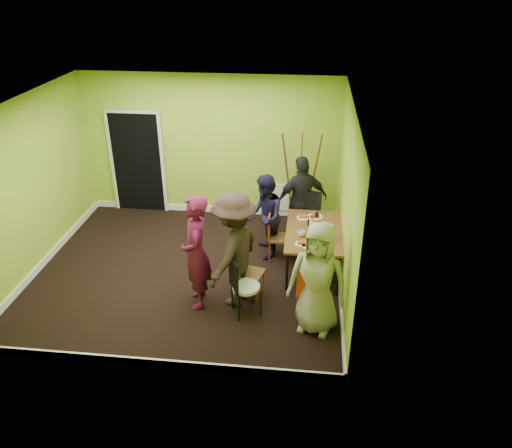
{
  "coord_description": "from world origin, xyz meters",
  "views": [
    {
      "loc": [
        1.9,
        -6.86,
        4.58
      ],
      "look_at": [
        1.13,
        0.0,
        0.95
      ],
      "focal_mm": 35.0,
      "sensor_mm": 36.0,
      "label": 1
    }
  ],
  "objects_px": {
    "thermos": "(312,223)",
    "person_front_end": "(318,279)",
    "dining_table": "(314,233)",
    "easel": "(300,180)",
    "chair_left_far": "(275,233)",
    "person_back_end": "(302,200)",
    "chair_back_end": "(307,209)",
    "person_left_near": "(234,250)",
    "chair_bentwood": "(242,284)",
    "blue_bottle": "(329,234)",
    "chair_front_end": "(311,290)",
    "orange_bottle": "(313,224)",
    "person_left_far": "(265,217)",
    "chair_left_near": "(247,268)",
    "person_standing": "(196,253)"
  },
  "relations": [
    {
      "from": "thermos",
      "to": "person_front_end",
      "type": "distance_m",
      "value": 1.55
    },
    {
      "from": "dining_table",
      "to": "easel",
      "type": "relative_size",
      "value": 0.8
    },
    {
      "from": "chair_left_far",
      "to": "easel",
      "type": "bearing_deg",
      "value": 166.98
    },
    {
      "from": "easel",
      "to": "person_front_end",
      "type": "xyz_separation_m",
      "value": [
        0.34,
        -3.14,
        -0.1
      ]
    },
    {
      "from": "easel",
      "to": "person_back_end",
      "type": "bearing_deg",
      "value": -85.65
    },
    {
      "from": "chair_back_end",
      "to": "person_left_near",
      "type": "relative_size",
      "value": 0.58
    },
    {
      "from": "chair_left_far",
      "to": "person_back_end",
      "type": "distance_m",
      "value": 0.84
    },
    {
      "from": "chair_bentwood",
      "to": "thermos",
      "type": "height_order",
      "value": "thermos"
    },
    {
      "from": "easel",
      "to": "person_back_end",
      "type": "xyz_separation_m",
      "value": [
        0.05,
        -0.68,
        -0.1
      ]
    },
    {
      "from": "chair_bentwood",
      "to": "person_back_end",
      "type": "bearing_deg",
      "value": 134.84
    },
    {
      "from": "chair_left_far",
      "to": "person_front_end",
      "type": "xyz_separation_m",
      "value": [
        0.7,
        -1.81,
        0.33
      ]
    },
    {
      "from": "blue_bottle",
      "to": "chair_front_end",
      "type": "bearing_deg",
      "value": -103.53
    },
    {
      "from": "thermos",
      "to": "person_left_near",
      "type": "height_order",
      "value": "person_left_near"
    },
    {
      "from": "chair_bentwood",
      "to": "dining_table",
      "type": "bearing_deg",
      "value": 115.62
    },
    {
      "from": "orange_bottle",
      "to": "person_left_near",
      "type": "distance_m",
      "value": 1.59
    },
    {
      "from": "blue_bottle",
      "to": "person_left_near",
      "type": "relative_size",
      "value": 0.11
    },
    {
      "from": "easel",
      "to": "person_left_far",
      "type": "bearing_deg",
      "value": -113.96
    },
    {
      "from": "chair_back_end",
      "to": "blue_bottle",
      "type": "distance_m",
      "value": 1.16
    },
    {
      "from": "person_left_far",
      "to": "chair_front_end",
      "type": "bearing_deg",
      "value": 11.94
    },
    {
      "from": "chair_left_far",
      "to": "chair_front_end",
      "type": "relative_size",
      "value": 0.96
    },
    {
      "from": "easel",
      "to": "person_back_end",
      "type": "distance_m",
      "value": 0.69
    },
    {
      "from": "chair_front_end",
      "to": "orange_bottle",
      "type": "bearing_deg",
      "value": 106.83
    },
    {
      "from": "chair_front_end",
      "to": "person_left_far",
      "type": "relative_size",
      "value": 0.61
    },
    {
      "from": "orange_bottle",
      "to": "person_front_end",
      "type": "distance_m",
      "value": 1.64
    },
    {
      "from": "thermos",
      "to": "chair_bentwood",
      "type": "bearing_deg",
      "value": -125.77
    },
    {
      "from": "chair_left_near",
      "to": "blue_bottle",
      "type": "distance_m",
      "value": 1.38
    },
    {
      "from": "chair_bentwood",
      "to": "person_back_end",
      "type": "relative_size",
      "value": 0.57
    },
    {
      "from": "chair_left_near",
      "to": "person_left_near",
      "type": "height_order",
      "value": "person_left_near"
    },
    {
      "from": "dining_table",
      "to": "chair_left_near",
      "type": "height_order",
      "value": "chair_left_near"
    },
    {
      "from": "chair_left_near",
      "to": "person_left_near",
      "type": "xyz_separation_m",
      "value": [
        -0.16,
        -0.18,
        0.41
      ]
    },
    {
      "from": "chair_front_end",
      "to": "dining_table",
      "type": "bearing_deg",
      "value": 105.64
    },
    {
      "from": "person_left_far",
      "to": "person_standing",
      "type": "bearing_deg",
      "value": -42.72
    },
    {
      "from": "easel",
      "to": "orange_bottle",
      "type": "height_order",
      "value": "easel"
    },
    {
      "from": "chair_left_far",
      "to": "easel",
      "type": "height_order",
      "value": "easel"
    },
    {
      "from": "person_standing",
      "to": "person_front_end",
      "type": "height_order",
      "value": "person_standing"
    },
    {
      "from": "chair_front_end",
      "to": "person_standing",
      "type": "distance_m",
      "value": 1.72
    },
    {
      "from": "person_left_near",
      "to": "chair_front_end",
      "type": "bearing_deg",
      "value": 94.32
    },
    {
      "from": "chair_front_end",
      "to": "blue_bottle",
      "type": "bearing_deg",
      "value": 93.11
    },
    {
      "from": "chair_left_far",
      "to": "orange_bottle",
      "type": "distance_m",
      "value": 0.71
    },
    {
      "from": "dining_table",
      "to": "chair_front_end",
      "type": "distance_m",
      "value": 1.34
    },
    {
      "from": "person_front_end",
      "to": "easel",
      "type": "bearing_deg",
      "value": 110.91
    },
    {
      "from": "chair_bentwood",
      "to": "blue_bottle",
      "type": "height_order",
      "value": "blue_bottle"
    },
    {
      "from": "dining_table",
      "to": "chair_left_near",
      "type": "xyz_separation_m",
      "value": [
        -0.99,
        -0.8,
        -0.22
      ]
    },
    {
      "from": "chair_front_end",
      "to": "orange_bottle",
      "type": "relative_size",
      "value": 10.42
    },
    {
      "from": "chair_bentwood",
      "to": "thermos",
      "type": "bearing_deg",
      "value": 118.13
    },
    {
      "from": "thermos",
      "to": "person_back_end",
      "type": "bearing_deg",
      "value": 101.48
    },
    {
      "from": "dining_table",
      "to": "chair_front_end",
      "type": "height_order",
      "value": "chair_front_end"
    },
    {
      "from": "chair_left_far",
      "to": "chair_left_near",
      "type": "relative_size",
      "value": 1.03
    },
    {
      "from": "thermos",
      "to": "chair_left_far",
      "type": "bearing_deg",
      "value": 156.63
    },
    {
      "from": "chair_left_far",
      "to": "person_back_end",
      "type": "relative_size",
      "value": 0.53
    }
  ]
}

